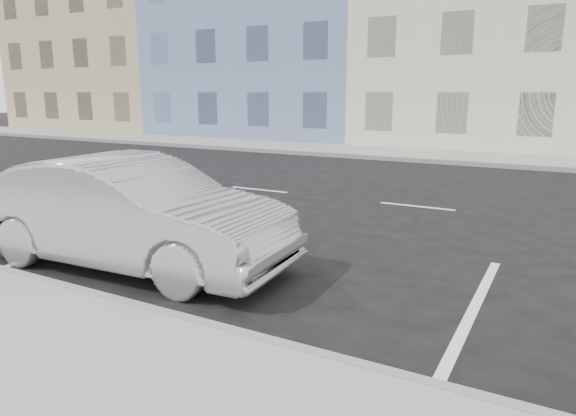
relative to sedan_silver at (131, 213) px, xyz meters
The scene contains 8 objects.
ground 7.33m from the sedan_silver, 52.21° to the left, with size 120.00×120.00×0.00m, color black.
sidewalk_far 14.49m from the sedan_silver, 92.11° to the left, with size 80.00×3.40×0.15m, color gray.
curb_near 1.51m from the sedan_silver, 113.26° to the right, with size 80.00×0.12×0.16m, color gray.
curb_far 12.79m from the sedan_silver, 92.39° to the left, with size 80.00×0.12×0.16m, color gray.
bldg_far_west 31.27m from the sedan_silver, 134.31° to the left, with size 12.00×12.00×12.00m, color tan.
bldg_blue 24.71m from the sedan_silver, 113.37° to the left, with size 12.00×12.00×13.00m, color slate.
bldg_cream 22.75m from the sedan_silver, 83.62° to the left, with size 12.00×12.00×11.50m, color beige.
sedan_silver is the anchor object (origin of this frame).
Camera 1 is at (0.77, -10.75, 2.39)m, focal length 32.00 mm.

